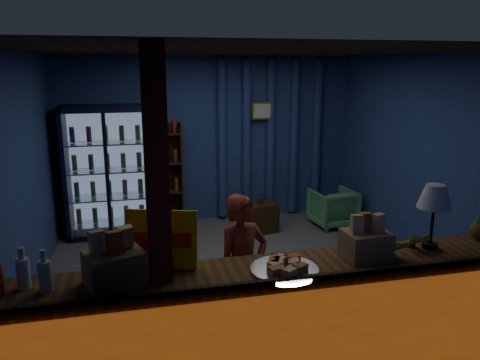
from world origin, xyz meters
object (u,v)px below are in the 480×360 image
at_px(green_chair, 333,207).
at_px(pastry_tray, 284,268).
at_px(table_lamp, 435,199).
at_px(shopkeeper, 243,271).

bearing_deg(green_chair, pastry_tray, 54.55).
bearing_deg(table_lamp, pastry_tray, -173.46).
relative_size(green_chair, pastry_tray, 1.23).
distance_m(green_chair, table_lamp, 3.49).
bearing_deg(pastry_tray, green_chair, 60.08).
height_order(pastry_tray, table_lamp, table_lamp).
xyz_separation_m(shopkeeper, table_lamp, (1.50, -0.48, 0.69)).
bearing_deg(pastry_tray, shopkeeper, 104.61).
bearing_deg(table_lamp, green_chair, 79.09).
height_order(shopkeeper, pastry_tray, shopkeeper).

